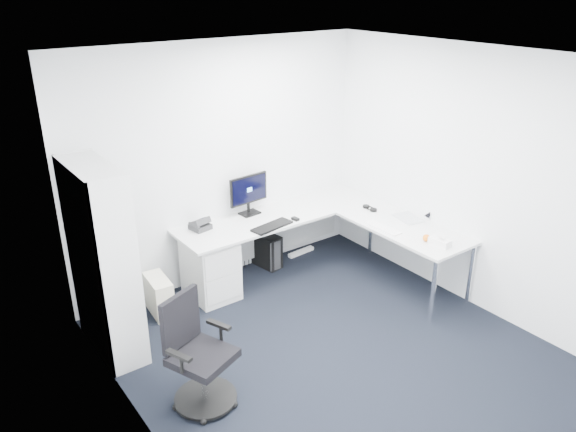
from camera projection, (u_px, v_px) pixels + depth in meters
ground at (342, 359)px, 5.21m from camera, size 4.20×4.20×0.00m
ceiling at (356, 61)px, 4.15m from camera, size 4.20×4.20×0.00m
wall_back at (221, 165)px, 6.24m from camera, size 3.60×0.02×2.70m
wall_left at (144, 293)px, 3.70m from camera, size 0.02×4.20×2.70m
wall_right at (481, 184)px, 5.66m from camera, size 0.02×4.20×2.70m
l_desk at (298, 253)px, 6.40m from camera, size 2.52×1.41×0.74m
drawer_pedestal at (210, 266)px, 6.13m from camera, size 0.47×0.58×0.71m
bookshelf at (103, 261)px, 5.04m from camera, size 0.36×0.92×1.83m
task_chair at (203, 354)px, 4.50m from camera, size 0.71×0.71×0.97m
black_pc_tower at (265, 250)px, 6.84m from camera, size 0.25×0.45×0.41m
beige_pc_tower at (159, 296)px, 5.86m from camera, size 0.23×0.45×0.41m
power_strip at (301, 252)px, 7.20m from camera, size 0.39×0.09×0.04m
monitor at (249, 194)px, 6.42m from camera, size 0.52×0.21×0.49m
black_keyboard at (272, 226)px, 6.17m from camera, size 0.51×0.25×0.02m
mouse at (295, 219)px, 6.35m from camera, size 0.06×0.09×0.03m
desk_phone at (200, 223)px, 6.10m from camera, size 0.22×0.22×0.13m
laptop at (409, 209)px, 6.34m from camera, size 0.39×0.39×0.24m
white_keyboard at (383, 228)px, 6.14m from camera, size 0.14×0.46×0.02m
headphones at (370, 207)px, 6.64m from camera, size 0.13×0.20×0.05m
orange_fruit at (426, 238)px, 5.83m from camera, size 0.08×0.08×0.08m
tissue_box at (440, 242)px, 5.74m from camera, size 0.14×0.23×0.08m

